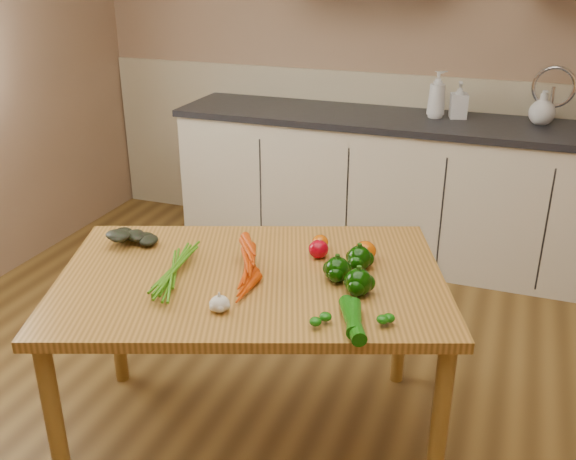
{
  "coord_description": "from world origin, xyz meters",
  "views": [
    {
      "loc": [
        0.82,
        -1.6,
        1.8
      ],
      "look_at": [
        0.04,
        0.53,
        0.82
      ],
      "focal_mm": 40.0,
      "sensor_mm": 36.0,
      "label": 1
    }
  ],
  "objects_px": {
    "carrot_bunch": "(224,269)",
    "garlic_bulb": "(220,304)",
    "tomato_b": "(320,242)",
    "zucchini_a": "(354,318)",
    "tomato_a": "(319,249)",
    "pepper_c": "(359,282)",
    "pepper_a": "(337,270)",
    "soap_bottle_a": "(437,95)",
    "pepper_b": "(359,258)",
    "table": "(252,294)",
    "soap_bottle_b": "(459,100)",
    "tomato_c": "(365,251)",
    "zucchini_b": "(352,320)",
    "soap_bottle_c": "(543,107)",
    "leafy_greens": "(137,232)"
  },
  "relations": [
    {
      "from": "garlic_bulb",
      "to": "pepper_c",
      "type": "bearing_deg",
      "value": 33.65
    },
    {
      "from": "soap_bottle_a",
      "to": "pepper_b",
      "type": "xyz_separation_m",
      "value": [
        -0.0,
        -1.79,
        -0.25
      ]
    },
    {
      "from": "pepper_b",
      "to": "zucchini_b",
      "type": "relative_size",
      "value": 0.39
    },
    {
      "from": "carrot_bunch",
      "to": "tomato_c",
      "type": "height_order",
      "value": "tomato_c"
    },
    {
      "from": "leafy_greens",
      "to": "zucchini_a",
      "type": "relative_size",
      "value": 1.11
    },
    {
      "from": "tomato_b",
      "to": "table",
      "type": "bearing_deg",
      "value": -119.8
    },
    {
      "from": "pepper_b",
      "to": "tomato_a",
      "type": "bearing_deg",
      "value": 165.42
    },
    {
      "from": "tomato_a",
      "to": "zucchini_a",
      "type": "xyz_separation_m",
      "value": [
        0.25,
        -0.42,
        -0.01
      ]
    },
    {
      "from": "pepper_b",
      "to": "tomato_c",
      "type": "relative_size",
      "value": 1.09
    },
    {
      "from": "table",
      "to": "zucchini_b",
      "type": "distance_m",
      "value": 0.49
    },
    {
      "from": "leafy_greens",
      "to": "soap_bottle_c",
      "type": "bearing_deg",
      "value": 52.56
    },
    {
      "from": "leafy_greens",
      "to": "pepper_c",
      "type": "distance_m",
      "value": 0.93
    },
    {
      "from": "soap_bottle_b",
      "to": "tomato_a",
      "type": "bearing_deg",
      "value": -114.0
    },
    {
      "from": "pepper_c",
      "to": "tomato_a",
      "type": "relative_size",
      "value": 1.23
    },
    {
      "from": "pepper_c",
      "to": "zucchini_a",
      "type": "height_order",
      "value": "pepper_c"
    },
    {
      "from": "soap_bottle_a",
      "to": "tomato_b",
      "type": "xyz_separation_m",
      "value": [
        -0.19,
        -1.67,
        -0.27
      ]
    },
    {
      "from": "garlic_bulb",
      "to": "zucchini_a",
      "type": "height_order",
      "value": "garlic_bulb"
    },
    {
      "from": "pepper_c",
      "to": "zucchini_b",
      "type": "distance_m",
      "value": 0.21
    },
    {
      "from": "tomato_b",
      "to": "zucchini_a",
      "type": "xyz_separation_m",
      "value": [
        0.27,
        -0.5,
        -0.0
      ]
    },
    {
      "from": "carrot_bunch",
      "to": "tomato_c",
      "type": "distance_m",
      "value": 0.53
    },
    {
      "from": "table",
      "to": "tomato_a",
      "type": "height_order",
      "value": "tomato_a"
    },
    {
      "from": "pepper_a",
      "to": "tomato_b",
      "type": "height_order",
      "value": "pepper_a"
    },
    {
      "from": "soap_bottle_b",
      "to": "carrot_bunch",
      "type": "bearing_deg",
      "value": -119.86
    },
    {
      "from": "carrot_bunch",
      "to": "tomato_c",
      "type": "bearing_deg",
      "value": 15.33
    },
    {
      "from": "zucchini_a",
      "to": "zucchini_b",
      "type": "relative_size",
      "value": 0.77
    },
    {
      "from": "soap_bottle_a",
      "to": "soap_bottle_c",
      "type": "bearing_deg",
      "value": -116.74
    },
    {
      "from": "zucchini_a",
      "to": "soap_bottle_b",
      "type": "bearing_deg",
      "value": 88.74
    },
    {
      "from": "table",
      "to": "pepper_c",
      "type": "xyz_separation_m",
      "value": [
        0.4,
        -0.01,
        0.13
      ]
    },
    {
      "from": "tomato_b",
      "to": "carrot_bunch",
      "type": "bearing_deg",
      "value": -125.51
    },
    {
      "from": "zucchini_b",
      "to": "garlic_bulb",
      "type": "bearing_deg",
      "value": -172.29
    },
    {
      "from": "carrot_bunch",
      "to": "pepper_a",
      "type": "bearing_deg",
      "value": -3.86
    },
    {
      "from": "soap_bottle_c",
      "to": "zucchini_b",
      "type": "bearing_deg",
      "value": -127.13
    },
    {
      "from": "zucchini_a",
      "to": "pepper_c",
      "type": "bearing_deg",
      "value": 100.53
    },
    {
      "from": "carrot_bunch",
      "to": "garlic_bulb",
      "type": "xyz_separation_m",
      "value": [
        0.09,
        -0.22,
        -0.01
      ]
    },
    {
      "from": "pepper_c",
      "to": "zucchini_a",
      "type": "relative_size",
      "value": 0.53
    },
    {
      "from": "tomato_c",
      "to": "zucchini_a",
      "type": "relative_size",
      "value": 0.47
    },
    {
      "from": "tomato_b",
      "to": "tomato_c",
      "type": "relative_size",
      "value": 0.77
    },
    {
      "from": "pepper_b",
      "to": "soap_bottle_c",
      "type": "bearing_deg",
      "value": 72.16
    },
    {
      "from": "carrot_bunch",
      "to": "garlic_bulb",
      "type": "bearing_deg",
      "value": -88.39
    },
    {
      "from": "leafy_greens",
      "to": "zucchini_b",
      "type": "height_order",
      "value": "leafy_greens"
    },
    {
      "from": "tomato_b",
      "to": "pepper_a",
      "type": "bearing_deg",
      "value": -60.01
    },
    {
      "from": "leafy_greens",
      "to": "zucchini_a",
      "type": "distance_m",
      "value": 1.01
    },
    {
      "from": "garlic_bulb",
      "to": "tomato_b",
      "type": "xyz_separation_m",
      "value": [
        0.16,
        0.57,
        0.0
      ]
    },
    {
      "from": "soap_bottle_b",
      "to": "pepper_c",
      "type": "distance_m",
      "value": 2.02
    },
    {
      "from": "leafy_greens",
      "to": "zucchini_b",
      "type": "xyz_separation_m",
      "value": [
        0.96,
        -0.3,
        -0.02
      ]
    },
    {
      "from": "soap_bottle_c",
      "to": "pepper_b",
      "type": "relative_size",
      "value": 2.12
    },
    {
      "from": "tomato_b",
      "to": "zucchini_a",
      "type": "bearing_deg",
      "value": -61.82
    },
    {
      "from": "soap_bottle_c",
      "to": "pepper_c",
      "type": "bearing_deg",
      "value": -129.27
    },
    {
      "from": "soap_bottle_c",
      "to": "tomato_a",
      "type": "distance_m",
      "value": 1.97
    },
    {
      "from": "pepper_a",
      "to": "tomato_b",
      "type": "bearing_deg",
      "value": 119.99
    }
  ]
}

